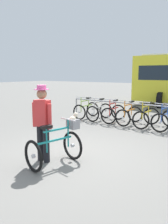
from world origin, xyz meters
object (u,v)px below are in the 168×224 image
object	(u,v)px
racked_bike_orange	(129,115)
racked_bike_white	(99,111)
racked_bike_red	(114,113)
featured_bicycle	(59,142)
racked_bike_lime	(86,110)
racked_bike_blue	(165,119)
person_with_featured_bike	(43,120)
racked_bike_yellow	(146,117)

from	to	relation	value
racked_bike_orange	racked_bike_white	bearing A→B (deg)	176.34
racked_bike_white	racked_bike_orange	bearing A→B (deg)	-3.66
racked_bike_red	featured_bicycle	xyz separation A→B (m)	(0.99, -4.61, 0.12)
racked_bike_lime	racked_bike_red	bearing A→B (deg)	-3.66
racked_bike_blue	person_with_featured_bike	size ratio (longest dim) A/B	0.68
racked_bike_blue	racked_bike_red	bearing A→B (deg)	176.34
racked_bike_orange	racked_bike_yellow	world-z (taller)	same
person_with_featured_bike	racked_bike_orange	bearing A→B (deg)	88.87
racked_bike_red	racked_bike_orange	size ratio (longest dim) A/B	1.00
racked_bike_lime	racked_bike_orange	xyz separation A→B (m)	(2.10, -0.13, 0.00)
racked_bike_lime	racked_bike_white	size ratio (longest dim) A/B	0.96
racked_bike_orange	featured_bicycle	world-z (taller)	featured_bicycle
racked_bike_white	racked_bike_lime	bearing A→B (deg)	176.34
person_with_featured_bike	featured_bicycle	bearing A→B (deg)	13.15
racked_bike_white	person_with_featured_bike	world-z (taller)	person_with_featured_bike
racked_bike_red	racked_bike_orange	distance (m)	0.70
racked_bike_blue	featured_bicycle	size ratio (longest dim) A/B	0.93
featured_bicycle	racked_bike_yellow	bearing A→B (deg)	84.83
racked_bike_lime	racked_bike_white	distance (m)	0.70
racked_bike_lime	featured_bicycle	world-z (taller)	featured_bicycle
racked_bike_red	featured_bicycle	world-z (taller)	featured_bicycle
racked_bike_red	racked_bike_yellow	size ratio (longest dim) A/B	1.00
racked_bike_lime	racked_bike_red	distance (m)	1.40
racked_bike_red	person_with_featured_bike	bearing A→B (deg)	-82.65
racked_bike_white	person_with_featured_bike	xyz separation A→B (m)	(1.31, -4.74, 0.58)
racked_bike_blue	racked_bike_lime	bearing A→B (deg)	176.34
racked_bike_white	racked_bike_red	world-z (taller)	same
featured_bicycle	racked_bike_red	bearing A→B (deg)	102.09
racked_bike_lime	featured_bicycle	distance (m)	5.27
racked_bike_red	person_with_featured_bike	size ratio (longest dim) A/B	0.67
racked_bike_white	racked_bike_orange	world-z (taller)	same
racked_bike_lime	person_with_featured_bike	distance (m)	5.22
racked_bike_blue	racked_bike_orange	bearing A→B (deg)	176.34
racked_bike_red	racked_bike_yellow	distance (m)	1.40
racked_bike_orange	featured_bicycle	xyz separation A→B (m)	(0.29, -4.57, 0.12)
racked_bike_blue	racked_bike_yellow	bearing A→B (deg)	176.34
racked_bike_red	racked_bike_blue	size ratio (longest dim) A/B	0.99
racked_bike_white	racked_bike_yellow	bearing A→B (deg)	-3.66
racked_bike_yellow	racked_bike_blue	distance (m)	0.70
racked_bike_lime	racked_bike_orange	size ratio (longest dim) A/B	0.96
racked_bike_orange	racked_bike_blue	distance (m)	1.40
racked_bike_white	person_with_featured_bike	distance (m)	4.95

